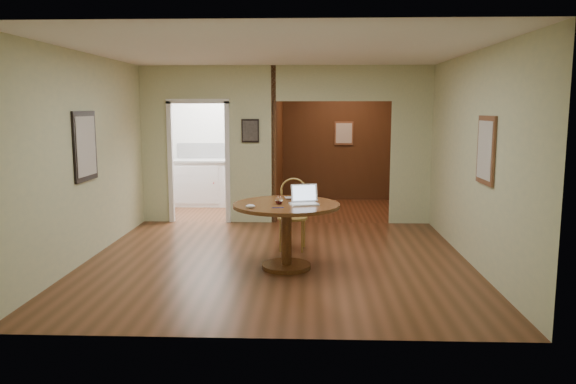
{
  "coord_description": "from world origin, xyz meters",
  "views": [
    {
      "loc": [
        0.42,
        -7.13,
        1.99
      ],
      "look_at": [
        0.15,
        -0.2,
        0.95
      ],
      "focal_mm": 35.0,
      "sensor_mm": 36.0,
      "label": 1
    }
  ],
  "objects_px": {
    "open_laptop": "(304,199)",
    "closed_laptop": "(299,199)",
    "dining_table": "(286,220)",
    "chair": "(293,210)"
  },
  "relations": [
    {
      "from": "chair",
      "to": "closed_laptop",
      "type": "height_order",
      "value": "chair"
    },
    {
      "from": "chair",
      "to": "open_laptop",
      "type": "bearing_deg",
      "value": -75.77
    },
    {
      "from": "dining_table",
      "to": "closed_laptop",
      "type": "distance_m",
      "value": 0.4
    },
    {
      "from": "open_laptop",
      "to": "closed_laptop",
      "type": "xyz_separation_m",
      "value": [
        -0.07,
        0.31,
        -0.05
      ]
    },
    {
      "from": "dining_table",
      "to": "open_laptop",
      "type": "bearing_deg",
      "value": -2.17
    },
    {
      "from": "dining_table",
      "to": "open_laptop",
      "type": "height_order",
      "value": "open_laptop"
    },
    {
      "from": "open_laptop",
      "to": "closed_laptop",
      "type": "bearing_deg",
      "value": 86.92
    },
    {
      "from": "dining_table",
      "to": "chair",
      "type": "distance_m",
      "value": 1.01
    },
    {
      "from": "dining_table",
      "to": "open_laptop",
      "type": "relative_size",
      "value": 3.45
    },
    {
      "from": "closed_laptop",
      "to": "chair",
      "type": "bearing_deg",
      "value": 88.5
    }
  ]
}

